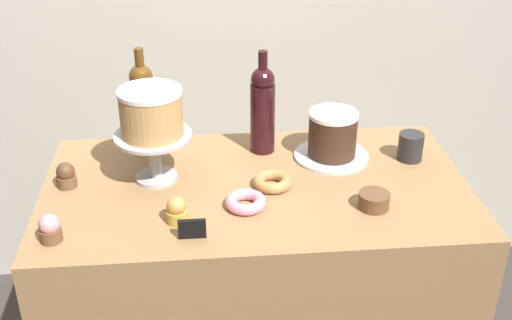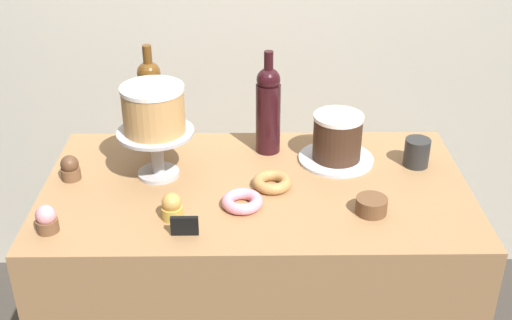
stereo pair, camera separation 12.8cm
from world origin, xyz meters
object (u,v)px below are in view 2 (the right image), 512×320
object	(u,v)px
cupcake_chocolate	(70,168)
donut_maple	(272,182)
price_sign_chalkboard	(185,226)
coffee_cup_ceramic	(417,152)
cookie_stack	(371,205)
cupcake_strawberry	(46,219)
chocolate_round_cake	(337,137)
wine_bottle_dark_red	(268,108)
white_layer_cake	(153,109)
wine_bottle_amber	(151,101)
donut_pink	(242,201)
cupcake_caramel	(172,207)
cake_stand_pedestal	(156,145)

from	to	relation	value
cupcake_chocolate	donut_maple	world-z (taller)	cupcake_chocolate
price_sign_chalkboard	coffee_cup_ceramic	xyz separation A→B (m)	(0.66, 0.36, 0.02)
donut_maple	cookie_stack	xyz separation A→B (m)	(0.26, -0.14, 0.01)
cupcake_strawberry	donut_maple	distance (m)	0.62
chocolate_round_cake	cupcake_chocolate	world-z (taller)	chocolate_round_cake
cookie_stack	chocolate_round_cake	bearing A→B (deg)	101.27
wine_bottle_dark_red	price_sign_chalkboard	xyz separation A→B (m)	(-0.22, -0.46, -0.12)
white_layer_cake	wine_bottle_amber	distance (m)	0.22
wine_bottle_dark_red	cupcake_chocolate	size ratio (longest dim) A/B	4.38
cupcake_chocolate	donut_pink	bearing A→B (deg)	-17.34
price_sign_chalkboard	chocolate_round_cake	bearing A→B (deg)	42.19
cupcake_strawberry	price_sign_chalkboard	size ratio (longest dim) A/B	1.06
wine_bottle_dark_red	wine_bottle_amber	xyz separation A→B (m)	(-0.36, 0.06, 0.00)
cupcake_caramel	price_sign_chalkboard	world-z (taller)	cupcake_caramel
donut_pink	cookie_stack	world-z (taller)	cookie_stack
cupcake_caramel	cupcake_chocolate	xyz separation A→B (m)	(-0.31, 0.21, 0.00)
cookie_stack	cupcake_caramel	bearing A→B (deg)	-177.72
wine_bottle_amber	price_sign_chalkboard	bearing A→B (deg)	-74.59
wine_bottle_dark_red	white_layer_cake	bearing A→B (deg)	-154.81
cupcake_caramel	coffee_cup_ceramic	xyz separation A→B (m)	(0.70, 0.28, 0.01)
white_layer_cake	wine_bottle_amber	world-z (taller)	wine_bottle_amber
donut_pink	donut_maple	distance (m)	0.13
wine_bottle_dark_red	price_sign_chalkboard	world-z (taller)	wine_bottle_dark_red
donut_pink	coffee_cup_ceramic	distance (m)	0.57
white_layer_cake	wine_bottle_dark_red	size ratio (longest dim) A/B	0.54
cookie_stack	price_sign_chalkboard	distance (m)	0.50
white_layer_cake	price_sign_chalkboard	world-z (taller)	white_layer_cake
cake_stand_pedestal	donut_pink	distance (m)	0.31
donut_maple	cake_stand_pedestal	bearing A→B (deg)	167.56
cake_stand_pedestal	coffee_cup_ceramic	world-z (taller)	cake_stand_pedestal
chocolate_round_cake	cupcake_strawberry	xyz separation A→B (m)	(-0.78, -0.37, -0.05)
cake_stand_pedestal	cookie_stack	size ratio (longest dim) A/B	2.62
cupcake_caramel	coffee_cup_ceramic	distance (m)	0.76
chocolate_round_cake	cupcake_chocolate	xyz separation A→B (m)	(-0.78, -0.10, -0.05)
cupcake_chocolate	coffee_cup_ceramic	world-z (taller)	coffee_cup_ceramic
donut_maple	price_sign_chalkboard	xyz separation A→B (m)	(-0.23, -0.23, 0.01)
white_layer_cake	coffee_cup_ceramic	size ratio (longest dim) A/B	2.09
cupcake_strawberry	price_sign_chalkboard	distance (m)	0.35
cupcake_caramel	cupcake_chocolate	world-z (taller)	same
price_sign_chalkboard	coffee_cup_ceramic	world-z (taller)	coffee_cup_ceramic
cupcake_chocolate	donut_maple	xyz separation A→B (m)	(0.58, -0.05, -0.02)
wine_bottle_dark_red	donut_maple	distance (m)	0.26
cake_stand_pedestal	cupcake_chocolate	distance (m)	0.26
wine_bottle_amber	donut_maple	distance (m)	0.48
donut_pink	chocolate_round_cake	bearing A→B (deg)	42.35
cookie_stack	cake_stand_pedestal	bearing A→B (deg)	160.56
cookie_stack	coffee_cup_ceramic	size ratio (longest dim) A/B	0.99
wine_bottle_amber	price_sign_chalkboard	distance (m)	0.55
wine_bottle_amber	cookie_stack	world-z (taller)	wine_bottle_amber
donut_maple	chocolate_round_cake	bearing A→B (deg)	38.19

